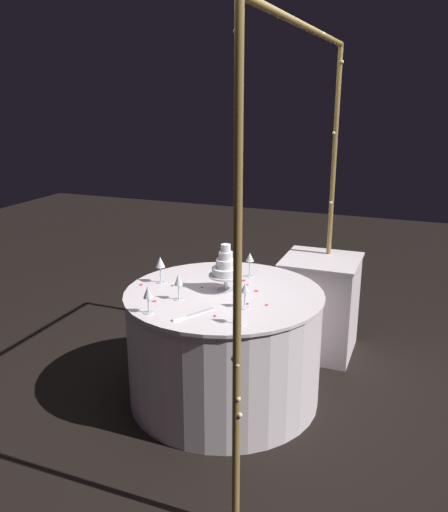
{
  "coord_description": "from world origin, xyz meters",
  "views": [
    {
      "loc": [
        2.98,
        1.16,
        1.98
      ],
      "look_at": [
        0.0,
        0.0,
        1.0
      ],
      "focal_mm": 37.41,
      "sensor_mm": 36.0,
      "label": 1
    }
  ],
  "objects_px": {
    "wine_glass_1": "(160,263)",
    "side_table": "(319,305)",
    "wine_glass_4": "(250,259)",
    "tiered_cake": "(225,268)",
    "wine_glass_5": "(245,290)",
    "cake_knife": "(191,315)",
    "main_table": "(224,346)",
    "wine_glass_3": "(179,281)",
    "wine_glass_2": "(148,294)",
    "wine_glass_0": "(240,302)",
    "decorative_arch": "(301,178)"
  },
  "relations": [
    {
      "from": "wine_glass_1",
      "to": "side_table",
      "type": "bearing_deg",
      "value": 134.78
    },
    {
      "from": "tiered_cake",
      "to": "wine_glass_2",
      "type": "xyz_separation_m",
      "value": [
        0.5,
        -0.28,
        -0.04
      ]
    },
    {
      "from": "decorative_arch",
      "to": "wine_glass_3",
      "type": "height_order",
      "value": "decorative_arch"
    },
    {
      "from": "decorative_arch",
      "to": "main_table",
      "type": "height_order",
      "value": "decorative_arch"
    },
    {
      "from": "wine_glass_0",
      "to": "cake_knife",
      "type": "distance_m",
      "value": 0.32
    },
    {
      "from": "wine_glass_2",
      "to": "wine_glass_5",
      "type": "relative_size",
      "value": 1.05
    },
    {
      "from": "wine_glass_0",
      "to": "wine_glass_1",
      "type": "height_order",
      "value": "wine_glass_1"
    },
    {
      "from": "wine_glass_5",
      "to": "wine_glass_3",
      "type": "bearing_deg",
      "value": -87.19
    },
    {
      "from": "wine_glass_1",
      "to": "wine_glass_5",
      "type": "relative_size",
      "value": 1.16
    },
    {
      "from": "wine_glass_2",
      "to": "wine_glass_0",
      "type": "bearing_deg",
      "value": 94.64
    },
    {
      "from": "side_table",
      "to": "tiered_cake",
      "type": "relative_size",
      "value": 2.49
    },
    {
      "from": "wine_glass_3",
      "to": "cake_knife",
      "type": "distance_m",
      "value": 0.29
    },
    {
      "from": "wine_glass_3",
      "to": "wine_glass_5",
      "type": "xyz_separation_m",
      "value": [
        -0.02,
        0.42,
        -0.0
      ]
    },
    {
      "from": "wine_glass_0",
      "to": "cake_knife",
      "type": "height_order",
      "value": "wine_glass_0"
    },
    {
      "from": "wine_glass_3",
      "to": "main_table",
      "type": "bearing_deg",
      "value": 136.24
    },
    {
      "from": "tiered_cake",
      "to": "wine_glass_1",
      "type": "height_order",
      "value": "tiered_cake"
    },
    {
      "from": "tiered_cake",
      "to": "cake_knife",
      "type": "height_order",
      "value": "tiered_cake"
    },
    {
      "from": "wine_glass_4",
      "to": "tiered_cake",
      "type": "bearing_deg",
      "value": -10.25
    },
    {
      "from": "wine_glass_0",
      "to": "wine_glass_5",
      "type": "bearing_deg",
      "value": -167.74
    },
    {
      "from": "cake_knife",
      "to": "wine_glass_3",
      "type": "bearing_deg",
      "value": -139.37
    },
    {
      "from": "tiered_cake",
      "to": "wine_glass_1",
      "type": "xyz_separation_m",
      "value": [
        0.02,
        -0.46,
        -0.02
      ]
    },
    {
      "from": "side_table",
      "to": "wine_glass_5",
      "type": "distance_m",
      "value": 1.24
    },
    {
      "from": "main_table",
      "to": "wine_glass_3",
      "type": "height_order",
      "value": "wine_glass_3"
    },
    {
      "from": "decorative_arch",
      "to": "wine_glass_5",
      "type": "bearing_deg",
      "value": -52.13
    },
    {
      "from": "wine_glass_4",
      "to": "wine_glass_5",
      "type": "height_order",
      "value": "wine_glass_4"
    },
    {
      "from": "wine_glass_1",
      "to": "wine_glass_3",
      "type": "height_order",
      "value": "wine_glass_1"
    },
    {
      "from": "wine_glass_0",
      "to": "wine_glass_2",
      "type": "xyz_separation_m",
      "value": [
        0.04,
        -0.54,
        -0.01
      ]
    },
    {
      "from": "main_table",
      "to": "cake_knife",
      "type": "xyz_separation_m",
      "value": [
        0.42,
        -0.04,
        0.38
      ]
    },
    {
      "from": "wine_glass_5",
      "to": "cake_knife",
      "type": "xyz_separation_m",
      "value": [
        0.22,
        -0.25,
        -0.11
      ]
    },
    {
      "from": "tiered_cake",
      "to": "cake_knife",
      "type": "distance_m",
      "value": 0.48
    },
    {
      "from": "wine_glass_3",
      "to": "side_table",
      "type": "bearing_deg",
      "value": 149.81
    },
    {
      "from": "wine_glass_1",
      "to": "decorative_arch",
      "type": "bearing_deg",
      "value": 89.36
    },
    {
      "from": "tiered_cake",
      "to": "wine_glass_1",
      "type": "distance_m",
      "value": 0.46
    },
    {
      "from": "wine_glass_5",
      "to": "cake_knife",
      "type": "height_order",
      "value": "wine_glass_5"
    },
    {
      "from": "wine_glass_1",
      "to": "wine_glass_3",
      "type": "distance_m",
      "value": 0.34
    },
    {
      "from": "decorative_arch",
      "to": "cake_knife",
      "type": "xyz_separation_m",
      "value": [
        0.43,
        -0.51,
        -0.75
      ]
    },
    {
      "from": "main_table",
      "to": "wine_glass_1",
      "type": "relative_size",
      "value": 7.03
    },
    {
      "from": "cake_knife",
      "to": "tiered_cake",
      "type": "bearing_deg",
      "value": 175.34
    },
    {
      "from": "main_table",
      "to": "wine_glass_5",
      "type": "relative_size",
      "value": 8.18
    },
    {
      "from": "wine_glass_2",
      "to": "wine_glass_4",
      "type": "bearing_deg",
      "value": 157.59
    },
    {
      "from": "side_table",
      "to": "wine_glass_0",
      "type": "height_order",
      "value": "wine_glass_0"
    },
    {
      "from": "side_table",
      "to": "cake_knife",
      "type": "height_order",
      "value": "same"
    },
    {
      "from": "wine_glass_0",
      "to": "wine_glass_3",
      "type": "distance_m",
      "value": 0.52
    },
    {
      "from": "tiered_cake",
      "to": "cake_knife",
      "type": "xyz_separation_m",
      "value": [
        0.45,
        -0.04,
        -0.15
      ]
    },
    {
      "from": "cake_knife",
      "to": "wine_glass_2",
      "type": "bearing_deg",
      "value": -78.36
    },
    {
      "from": "wine_glass_4",
      "to": "wine_glass_5",
      "type": "xyz_separation_m",
      "value": [
        0.55,
        0.16,
        -0.01
      ]
    },
    {
      "from": "decorative_arch",
      "to": "wine_glass_4",
      "type": "relative_size",
      "value": 13.52
    },
    {
      "from": "wine_glass_0",
      "to": "wine_glass_1",
      "type": "relative_size",
      "value": 0.95
    },
    {
      "from": "cake_knife",
      "to": "wine_glass_4",
      "type": "bearing_deg",
      "value": 173.02
    },
    {
      "from": "wine_glass_2",
      "to": "wine_glass_4",
      "type": "relative_size",
      "value": 0.96
    }
  ]
}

